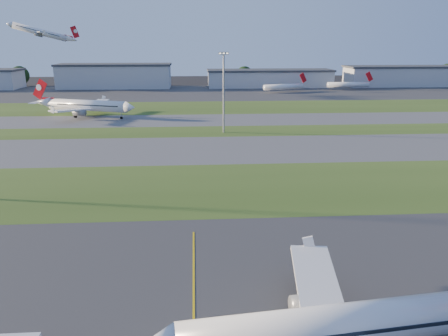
{
  "coord_description": "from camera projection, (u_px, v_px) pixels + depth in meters",
  "views": [
    {
      "loc": [
        5.53,
        -33.59,
        29.18
      ],
      "look_at": [
        10.65,
        42.19,
        7.0
      ],
      "focal_mm": 35.0,
      "sensor_mm": 36.0,
      "label": 1
    }
  ],
  "objects": [
    {
      "name": "grass_strip_a",
      "position": [
        169.0,
        188.0,
        89.79
      ],
      "size": [
        300.0,
        34.0,
        0.01
      ],
      "primitive_type": "cube",
      "color": "#304818",
      "rests_on": "ground"
    },
    {
      "name": "taxiway_a",
      "position": [
        176.0,
        150.0,
        121.4
      ],
      "size": [
        300.0,
        32.0,
        0.01
      ],
      "primitive_type": "cube",
      "color": "#515154",
      "rests_on": "ground"
    },
    {
      "name": "grass_strip_b",
      "position": [
        178.0,
        132.0,
        145.34
      ],
      "size": [
        300.0,
        18.0,
        0.01
      ],
      "primitive_type": "cube",
      "color": "#304818",
      "rests_on": "ground"
    },
    {
      "name": "taxiway_b",
      "position": [
        180.0,
        120.0,
        166.41
      ],
      "size": [
        300.0,
        26.0,
        0.01
      ],
      "primitive_type": "cube",
      "color": "#515154",
      "rests_on": "ground"
    },
    {
      "name": "grass_strip_c",
      "position": [
        182.0,
        108.0,
        198.01
      ],
      "size": [
        300.0,
        40.0,
        0.01
      ],
      "primitive_type": "cube",
      "color": "#304818",
      "rests_on": "ground"
    },
    {
      "name": "apron_far",
      "position": [
        185.0,
        93.0,
        255.48
      ],
      "size": [
        400.0,
        80.0,
        0.01
      ],
      "primitive_type": "cube",
      "color": "#333335",
      "rests_on": "ground"
    },
    {
      "name": "airliner_parked",
      "position": [
        344.0,
        326.0,
        39.95
      ],
      "size": [
        37.35,
        31.53,
        11.67
      ],
      "rotation": [
        0.0,
        0.0,
        0.11
      ],
      "color": "white",
      "rests_on": "ground"
    },
    {
      "name": "airliner_taxiing",
      "position": [
        87.0,
        106.0,
        171.98
      ],
      "size": [
        40.09,
        33.93,
        13.08
      ],
      "rotation": [
        0.0,
        0.0,
        2.79
      ],
      "color": "white",
      "rests_on": "ground"
    },
    {
      "name": "airliner_departing",
      "position": [
        41.0,
        32.0,
        243.82
      ],
      "size": [
        34.24,
        28.76,
        10.93
      ],
      "rotation": [
        0.0,
        0.0,
        0.27
      ],
      "color": "white"
    },
    {
      "name": "mini_jet_near",
      "position": [
        284.0,
        87.0,
        256.42
      ],
      "size": [
        27.62,
        11.43,
        9.48
      ],
      "rotation": [
        0.0,
        0.0,
        0.33
      ],
      "color": "white",
      "rests_on": "ground"
    },
    {
      "name": "mini_jet_far",
      "position": [
        349.0,
        84.0,
        268.97
      ],
      "size": [
        28.61,
        3.57,
        9.48
      ],
      "rotation": [
        0.0,
        0.0,
        0.01
      ],
      "color": "white",
      "rests_on": "ground"
    },
    {
      "name": "light_mast_centre",
      "position": [
        224.0,
        87.0,
        140.24
      ],
      "size": [
        3.2,
        0.7,
        25.8
      ],
      "color": "gray",
      "rests_on": "ground"
    },
    {
      "name": "hangar_west",
      "position": [
        115.0,
        76.0,
        279.16
      ],
      "size": [
        71.4,
        23.0,
        15.2
      ],
      "color": "#ACAEB5",
      "rests_on": "ground"
    },
    {
      "name": "hangar_east",
      "position": [
        270.0,
        78.0,
        286.19
      ],
      "size": [
        81.6,
        23.0,
        11.2
      ],
      "color": "#ACAEB5",
      "rests_on": "ground"
    },
    {
      "name": "hangar_far_east",
      "position": [
        417.0,
        76.0,
        292.37
      ],
      "size": [
        96.9,
        23.0,
        13.2
      ],
      "color": "#ACAEB5",
      "rests_on": "ground"
    },
    {
      "name": "tree_west",
      "position": [
        20.0,
        75.0,
        289.46
      ],
      "size": [
        12.1,
        12.1,
        13.2
      ],
      "color": "black",
      "rests_on": "ground"
    },
    {
      "name": "tree_mid_west",
      "position": [
        156.0,
        77.0,
        291.82
      ],
      "size": [
        9.9,
        9.9,
        10.8
      ],
      "color": "black",
      "rests_on": "ground"
    },
    {
      "name": "tree_mid_east",
      "position": [
        244.0,
        75.0,
        298.3
      ],
      "size": [
        11.55,
        11.55,
        12.6
      ],
      "color": "black",
      "rests_on": "ground"
    },
    {
      "name": "tree_east",
      "position": [
        353.0,
        75.0,
        301.41
      ],
      "size": [
        10.45,
        10.45,
        11.4
      ],
      "color": "black",
      "rests_on": "ground"
    },
    {
      "name": "tree_far_east",
      "position": [
        447.0,
        73.0,
        309.41
      ],
      "size": [
        12.65,
        12.65,
        13.8
      ],
      "color": "black",
      "rests_on": "ground"
    }
  ]
}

